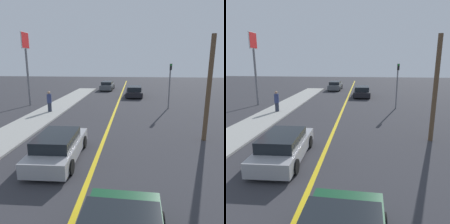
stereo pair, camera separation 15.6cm
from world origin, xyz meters
TOP-DOWN VIEW (x-y plane):
  - road_center_line at (0.00, 18.00)m, footprint 0.20×60.00m
  - sidewalk_left at (-5.54, 16.49)m, footprint 2.59×32.97m
  - car_ahead_center at (-1.64, 8.16)m, footprint 1.98×4.41m
  - car_far_distant at (1.67, 26.26)m, footprint 2.00×4.74m
  - car_parked_left_lot at (-2.39, 32.29)m, footprint 1.88×4.71m
  - pedestrian_mid_group at (-5.42, 16.80)m, footprint 0.38×0.38m
  - traffic_light at (4.82, 19.56)m, footprint 0.18×0.40m
  - roadside_sign at (-8.57, 19.71)m, footprint 0.20×1.44m
  - utility_pole at (5.54, 11.30)m, footprint 0.24×0.24m

SIDE VIEW (x-z plane):
  - road_center_line at x=0.00m, z-range 0.00..0.01m
  - sidewalk_left at x=-5.54m, z-range 0.00..0.11m
  - car_ahead_center at x=-1.64m, z-range -0.02..1.21m
  - car_far_distant at x=1.67m, z-range -0.01..1.26m
  - car_parked_left_lot at x=-2.39m, z-range -0.01..1.28m
  - pedestrian_mid_group at x=-5.42m, z-range 0.11..1.84m
  - traffic_light at x=4.82m, z-range 0.46..4.51m
  - utility_pole at x=5.54m, z-range 0.00..5.62m
  - roadside_sign at x=-8.57m, z-range 1.49..8.40m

